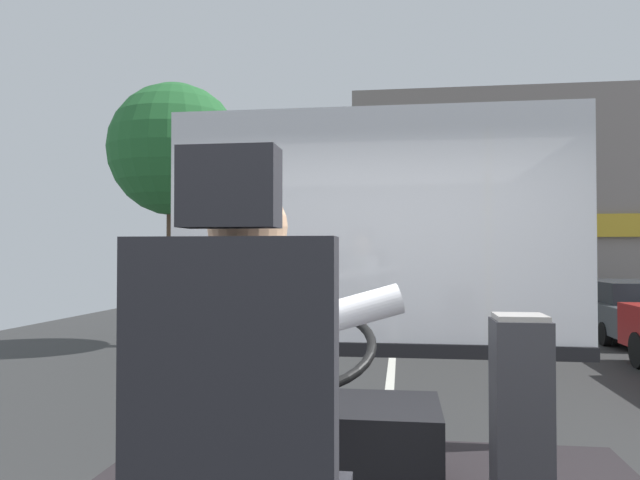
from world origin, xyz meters
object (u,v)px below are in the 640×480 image
fare_box (521,427)px  parked_car_charcoal (625,308)px  parked_car_black (530,280)px  bus_driver (253,380)px  driver_seat (241,471)px  steering_console (317,441)px  parked_car_green (544,289)px

fare_box → parked_car_charcoal: 11.97m
fare_box → parked_car_black: 22.16m
bus_driver → parked_car_charcoal: bus_driver is taller
driver_seat → bus_driver: 0.22m
parked_car_black → steering_console: bearing=-103.8°
steering_console → parked_car_black: 22.00m
fare_box → steering_console: bearing=157.2°
parked_car_green → parked_car_charcoal: bearing=-86.5°
fare_box → parked_car_charcoal: size_ratio=0.20×
driver_seat → fare_box: (0.82, 0.96, -0.14)m
steering_console → parked_car_black: steering_console is taller
fare_box → parked_car_green: (3.89, 16.99, -0.43)m
driver_seat → parked_car_black: 23.28m
driver_seat → parked_car_green: size_ratio=0.32×
driver_seat → parked_car_charcoal: 13.17m
parked_car_charcoal → parked_car_black: (0.19, 10.53, 0.14)m
bus_driver → steering_console: bus_driver is taller
steering_console → driver_seat: bearing=-90.0°
parked_car_charcoal → bus_driver: bearing=-112.9°
bus_driver → parked_car_charcoal: size_ratio=0.18×
parked_car_charcoal → parked_car_green: size_ratio=1.04×
bus_driver → parked_car_black: 23.17m
parked_car_charcoal → parked_car_black: size_ratio=1.05×
driver_seat → parked_car_green: bearing=75.3°
steering_console → parked_car_charcoal: (5.07, 10.84, -0.31)m
parked_car_black → parked_car_green: bearing=-96.5°
driver_seat → parked_car_black: bearing=76.9°
steering_console → parked_car_black: (5.26, 21.37, -0.16)m
parked_car_green → parked_car_black: parked_car_black is taller
steering_console → fare_box: 0.91m
parked_car_black → fare_box: bearing=-101.5°
parked_car_green → driver_seat: bearing=-104.7°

